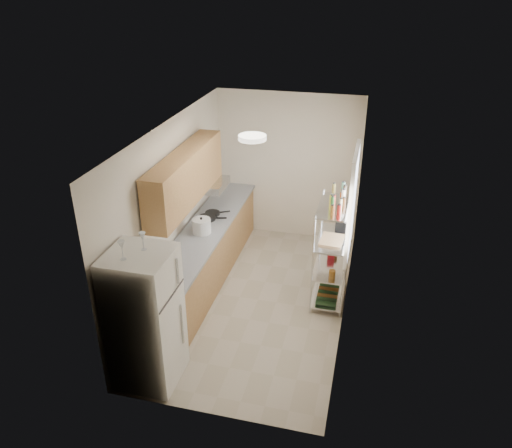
# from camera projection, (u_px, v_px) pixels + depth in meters

# --- Properties ---
(room) EXTENTS (2.52, 4.42, 2.62)m
(room) POSITION_uv_depth(u_px,v_px,m) (258.00, 221.00, 6.80)
(room) COLOR #ADA18C
(room) RESTS_ON ground
(counter_run) EXTENTS (0.63, 3.51, 0.90)m
(counter_run) POSITION_uv_depth(u_px,v_px,m) (207.00, 251.00, 7.76)
(counter_run) COLOR #AE814A
(counter_run) RESTS_ON ground
(upper_cabinets) EXTENTS (0.33, 2.20, 0.72)m
(upper_cabinets) POSITION_uv_depth(u_px,v_px,m) (186.00, 177.00, 6.88)
(upper_cabinets) COLOR #AE814A
(upper_cabinets) RESTS_ON room
(range_hood) EXTENTS (0.50, 0.60, 0.12)m
(range_hood) POSITION_uv_depth(u_px,v_px,m) (209.00, 184.00, 7.75)
(range_hood) COLOR #B7BABC
(range_hood) RESTS_ON room
(window) EXTENTS (0.06, 1.00, 1.46)m
(window) POSITION_uv_depth(u_px,v_px,m) (352.00, 203.00, 6.73)
(window) COLOR white
(window) RESTS_ON room
(bakers_rack) EXTENTS (0.45, 0.90, 1.73)m
(bakers_rack) POSITION_uv_depth(u_px,v_px,m) (333.00, 232.00, 6.93)
(bakers_rack) COLOR silver
(bakers_rack) RESTS_ON ground
(ceiling_dome) EXTENTS (0.34, 0.34, 0.05)m
(ceiling_dome) POSITION_uv_depth(u_px,v_px,m) (252.00, 137.00, 5.97)
(ceiling_dome) COLOR white
(ceiling_dome) RESTS_ON room
(refrigerator) EXTENTS (0.70, 0.70, 1.69)m
(refrigerator) POSITION_uv_depth(u_px,v_px,m) (145.00, 318.00, 5.63)
(refrigerator) COLOR white
(refrigerator) RESTS_ON ground
(wine_glass_a) EXTENTS (0.07, 0.07, 0.21)m
(wine_glass_a) POSITION_uv_depth(u_px,v_px,m) (143.00, 241.00, 5.28)
(wine_glass_a) COLOR silver
(wine_glass_a) RESTS_ON refrigerator
(wine_glass_b) EXTENTS (0.08, 0.08, 0.22)m
(wine_glass_b) POSITION_uv_depth(u_px,v_px,m) (122.00, 250.00, 5.09)
(wine_glass_b) COLOR silver
(wine_glass_b) RESTS_ON refrigerator
(rice_cooker) EXTENTS (0.27, 0.27, 0.22)m
(rice_cooker) POSITION_uv_depth(u_px,v_px,m) (202.00, 226.00, 7.32)
(rice_cooker) COLOR silver
(rice_cooker) RESTS_ON counter_run
(frying_pan_large) EXTENTS (0.33, 0.33, 0.05)m
(frying_pan_large) POSITION_uv_depth(u_px,v_px,m) (207.00, 218.00, 7.75)
(frying_pan_large) COLOR black
(frying_pan_large) RESTS_ON counter_run
(frying_pan_small) EXTENTS (0.32, 0.32, 0.05)m
(frying_pan_small) POSITION_uv_depth(u_px,v_px,m) (212.00, 213.00, 7.90)
(frying_pan_small) COLOR black
(frying_pan_small) RESTS_ON counter_run
(cutting_board) EXTENTS (0.33, 0.42, 0.03)m
(cutting_board) POSITION_uv_depth(u_px,v_px,m) (332.00, 240.00, 6.90)
(cutting_board) COLOR tan
(cutting_board) RESTS_ON bakers_rack
(espresso_machine) EXTENTS (0.22, 0.27, 0.28)m
(espresso_machine) POSITION_uv_depth(u_px,v_px,m) (344.00, 220.00, 7.17)
(espresso_machine) COLOR black
(espresso_machine) RESTS_ON bakers_rack
(storage_bag) EXTENTS (0.11, 0.15, 0.16)m
(storage_bag) POSITION_uv_depth(u_px,v_px,m) (331.00, 251.00, 7.39)
(storage_bag) COLOR maroon
(storage_bag) RESTS_ON bakers_rack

